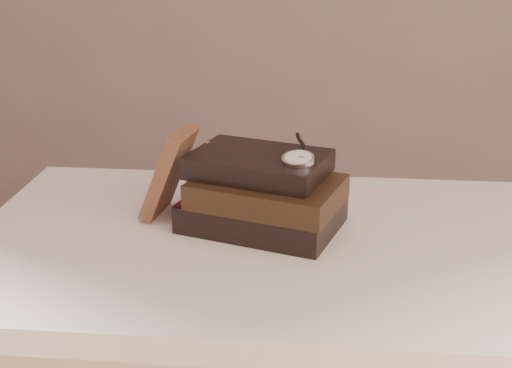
# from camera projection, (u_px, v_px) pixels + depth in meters

# --- Properties ---
(table) EXTENTS (1.00, 0.60, 0.75)m
(table) POSITION_uv_depth(u_px,v_px,m) (277.00, 288.00, 1.15)
(table) COLOR white
(table) RESTS_ON ground
(book_stack) EXTENTS (0.29, 0.24, 0.12)m
(book_stack) POSITION_uv_depth(u_px,v_px,m) (263.00, 194.00, 1.14)
(book_stack) COLOR black
(book_stack) RESTS_ON table
(journal) EXTENTS (0.10, 0.11, 0.16)m
(journal) POSITION_uv_depth(u_px,v_px,m) (169.00, 173.00, 1.18)
(journal) COLOR #492A1C
(journal) RESTS_ON table
(pocket_watch) EXTENTS (0.06, 0.16, 0.02)m
(pocket_watch) POSITION_uv_depth(u_px,v_px,m) (298.00, 158.00, 1.09)
(pocket_watch) COLOR silver
(pocket_watch) RESTS_ON book_stack
(eyeglasses) EXTENTS (0.13, 0.14, 0.05)m
(eyeglasses) POSITION_uv_depth(u_px,v_px,m) (235.00, 165.00, 1.24)
(eyeglasses) COLOR silver
(eyeglasses) RESTS_ON book_stack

